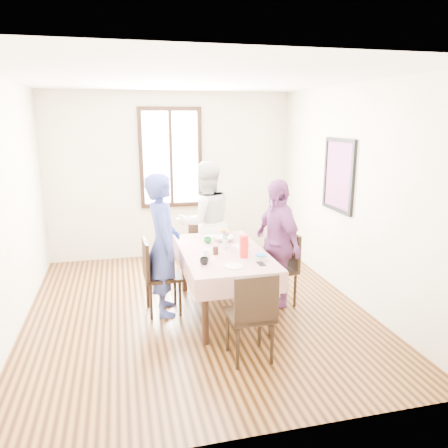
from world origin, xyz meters
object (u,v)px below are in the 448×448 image
(chair_left, at_px, (163,276))
(person_left, at_px, (163,245))
(chair_near, at_px, (249,314))
(chair_far, at_px, (205,249))
(person_right, at_px, (276,243))
(dining_table, at_px, (223,282))
(chair_right, at_px, (277,269))
(person_far, at_px, (205,222))

(chair_left, distance_m, person_left, 0.39)
(chair_near, distance_m, person_left, 1.46)
(chair_far, height_order, person_left, person_left)
(person_right, bearing_deg, person_left, -103.96)
(dining_table, relative_size, chair_left, 1.73)
(chair_left, distance_m, chair_far, 1.17)
(chair_far, relative_size, person_right, 0.57)
(dining_table, distance_m, person_left, 0.84)
(chair_right, relative_size, person_far, 0.53)
(chair_left, xyz_separation_m, chair_right, (1.41, -0.10, 0.00))
(person_left, bearing_deg, person_right, -94.13)
(chair_near, bearing_deg, person_left, 117.44)
(person_left, bearing_deg, chair_right, -94.07)
(chair_left, xyz_separation_m, person_far, (0.70, 0.91, 0.40))
(chair_left, height_order, chair_right, same)
(chair_right, xyz_separation_m, chair_far, (-0.70, 1.03, 0.00))
(person_far, xyz_separation_m, person_right, (0.68, -1.01, -0.07))
(chair_near, bearing_deg, chair_right, 56.41)
(chair_far, bearing_deg, person_far, 90.19)
(chair_left, distance_m, person_far, 1.22)
(dining_table, bearing_deg, person_far, 90.00)
(person_left, xyz_separation_m, person_right, (1.37, -0.10, -0.05))
(chair_left, distance_m, chair_near, 1.41)
(chair_far, bearing_deg, chair_right, 124.47)
(chair_near, height_order, person_right, person_right)
(chair_right, distance_m, person_right, 0.34)
(chair_left, bearing_deg, chair_right, 83.20)
(dining_table, xyz_separation_m, chair_far, (0.00, 1.08, 0.08))
(chair_left, relative_size, chair_right, 1.00)
(dining_table, relative_size, person_right, 0.99)
(chair_right, height_order, person_right, person_right)
(person_left, relative_size, person_right, 1.06)
(person_left, bearing_deg, chair_far, -36.27)
(person_right, bearing_deg, person_far, -155.79)
(chair_left, bearing_deg, person_left, 87.20)
(chair_left, xyz_separation_m, person_right, (1.39, -0.10, 0.34))
(chair_right, distance_m, person_left, 1.44)
(dining_table, distance_m, chair_left, 0.72)
(dining_table, distance_m, person_right, 0.80)
(chair_far, distance_m, person_far, 0.40)
(chair_right, relative_size, person_right, 0.57)
(chair_near, bearing_deg, person_far, 88.31)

